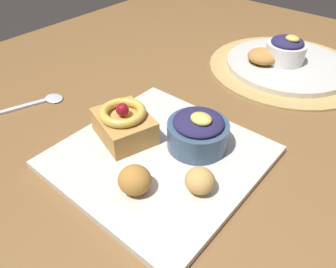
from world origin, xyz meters
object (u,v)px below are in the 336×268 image
(fritter_front, at_px, (135,180))
(back_pastry, at_px, (263,56))
(back_plate, at_px, (287,65))
(back_ramekin, at_px, (286,50))
(front_plate, at_px, (160,157))
(cake_slice, at_px, (124,123))
(spoon, at_px, (40,102))
(berry_ramekin, at_px, (198,132))
(fritter_middle, at_px, (200,181))

(fritter_front, xyz_separation_m, back_pastry, (-0.05, 0.46, 0.00))
(back_plate, distance_m, back_ramekin, 0.04)
(front_plate, xyz_separation_m, cake_slice, (-0.07, -0.00, 0.03))
(back_ramekin, distance_m, spoon, 0.54)
(berry_ramekin, height_order, back_ramekin, back_ramekin)
(front_plate, bearing_deg, back_plate, 86.79)
(back_plate, bearing_deg, front_plate, -93.21)
(berry_ramekin, bearing_deg, back_pastry, 99.54)
(cake_slice, relative_size, back_pastry, 1.71)
(berry_ramekin, bearing_deg, spoon, -165.26)
(front_plate, relative_size, back_pastry, 4.24)
(back_ramekin, relative_size, spoon, 0.72)
(fritter_front, distance_m, back_plate, 0.50)
(front_plate, distance_m, back_plate, 0.42)
(cake_slice, xyz_separation_m, spoon, (-0.21, -0.03, -0.04))
(fritter_front, relative_size, back_ramekin, 0.53)
(back_ramekin, bearing_deg, berry_ramekin, -86.92)
(back_plate, xyz_separation_m, back_ramekin, (-0.01, -0.00, 0.03))
(back_plate, bearing_deg, spoon, -124.71)
(front_plate, xyz_separation_m, spoon, (-0.29, -0.03, -0.00))
(fritter_front, xyz_separation_m, back_plate, (-0.00, 0.50, -0.02))
(front_plate, distance_m, back_pastry, 0.38)
(cake_slice, bearing_deg, back_ramekin, 78.44)
(spoon, bearing_deg, back_plate, -15.32)
(cake_slice, relative_size, fritter_front, 2.52)
(spoon, bearing_deg, berry_ramekin, -55.87)
(front_plate, height_order, back_plate, back_plate)
(cake_slice, distance_m, fritter_front, 0.12)
(front_plate, height_order, back_pastry, back_pastry)
(berry_ramekin, relative_size, fritter_front, 2.09)
(fritter_front, xyz_separation_m, spoon, (-0.31, 0.05, -0.03))
(fritter_middle, bearing_deg, berry_ramekin, 127.92)
(berry_ramekin, xyz_separation_m, back_plate, (-0.01, 0.37, -0.03))
(cake_slice, height_order, back_ramekin, back_ramekin)
(cake_slice, bearing_deg, fritter_front, -36.83)
(berry_ramekin, distance_m, back_plate, 0.37)
(front_plate, height_order, cake_slice, cake_slice)
(back_ramekin, height_order, spoon, back_ramekin)
(cake_slice, relative_size, back_ramekin, 1.33)
(berry_ramekin, relative_size, back_plate, 0.35)
(back_plate, xyz_separation_m, spoon, (-0.31, -0.45, -0.01))
(back_pastry, height_order, spoon, back_pastry)
(front_plate, xyz_separation_m, berry_ramekin, (0.03, 0.05, 0.03))
(back_plate, bearing_deg, cake_slice, -102.90)
(cake_slice, distance_m, fritter_middle, 0.16)
(fritter_front, height_order, fritter_middle, fritter_front)
(front_plate, relative_size, spoon, 2.36)
(fritter_middle, distance_m, spoon, 0.38)
(fritter_front, relative_size, fritter_middle, 1.10)
(back_pastry, bearing_deg, berry_ramekin, -80.46)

